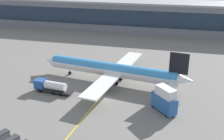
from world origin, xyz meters
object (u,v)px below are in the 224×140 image
fuel_tanker (51,86)px  baggage_cart_0 (2,135)px  catering_lift (164,100)px  main_airliner (112,70)px

fuel_tanker → baggage_cart_0: fuel_tanker is taller
fuel_tanker → catering_lift: (30.37, -2.88, 1.32)m
fuel_tanker → catering_lift: size_ratio=1.65×
catering_lift → baggage_cart_0: (-30.61, -18.67, -2.28)m
baggage_cart_0 → main_airliner: bearing=65.6°
main_airliner → fuel_tanker: bearing=-143.3°
main_airliner → baggage_cart_0: bearing=-114.4°
main_airliner → baggage_cart_0: main_airliner is taller
fuel_tanker → baggage_cart_0: 21.57m
baggage_cart_0 → catering_lift: bearing=31.4°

